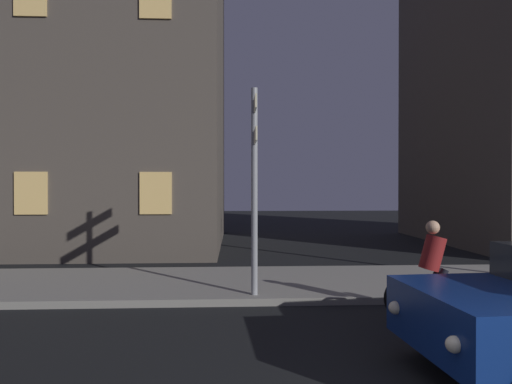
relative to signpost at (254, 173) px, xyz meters
name	(u,v)px	position (x,y,z in m)	size (l,w,h in m)	color
sidewalk_kerb	(316,282)	(1.42, 1.35, -2.34)	(40.00, 3.34, 0.14)	gray
signpost	(254,173)	(0.00, 0.00, 0.00)	(0.12, 1.62, 3.87)	gray
cyclist	(435,274)	(2.89, -1.26, -1.66)	(1.82, 0.33, 1.61)	black
building_left_block	(38,84)	(-7.80, 9.04, 3.70)	(13.86, 9.16, 12.23)	#4C443D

